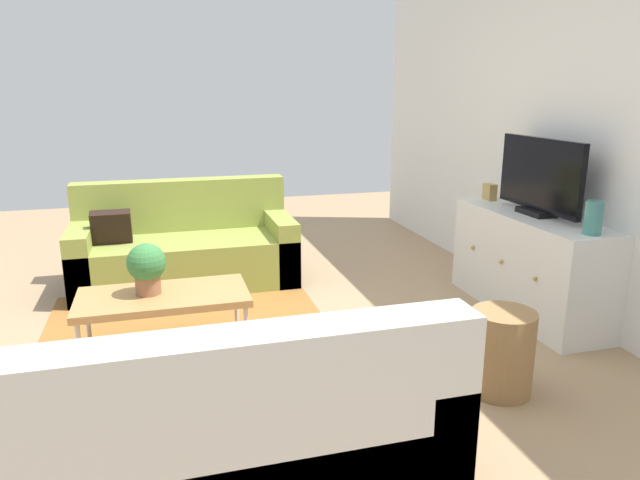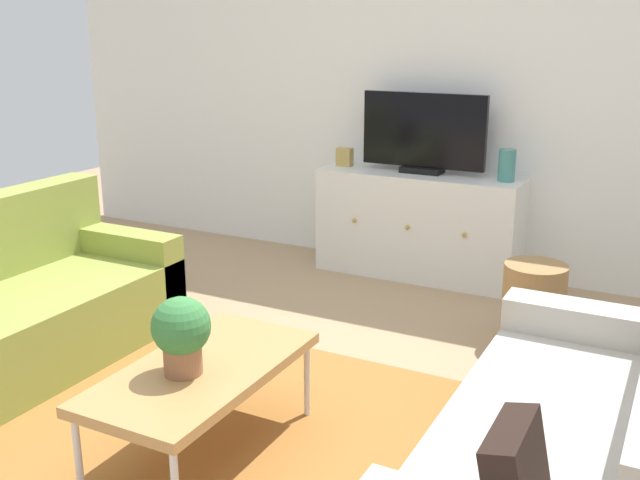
{
  "view_description": "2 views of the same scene",
  "coord_description": "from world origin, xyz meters",
  "px_view_note": "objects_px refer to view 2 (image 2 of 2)",
  "views": [
    {
      "loc": [
        3.4,
        -0.28,
        1.61
      ],
      "look_at": [
        0.0,
        0.68,
        0.67
      ],
      "focal_mm": 32.48,
      "sensor_mm": 36.0,
      "label": 1
    },
    {
      "loc": [
        1.63,
        -2.44,
        1.7
      ],
      "look_at": [
        0.0,
        0.68,
        0.67
      ],
      "focal_mm": 41.33,
      "sensor_mm": 36.0,
      "label": 2
    }
  ],
  "objects_px": {
    "flat_screen_tv": "(424,134)",
    "glass_vase": "(507,165)",
    "couch_right_side": "(591,467)",
    "tv_console": "(419,225)",
    "coffee_table": "(202,373)",
    "mantel_clock": "(345,157)",
    "potted_plant": "(181,332)",
    "wicker_basket": "(533,305)"
  },
  "relations": [
    {
      "from": "glass_vase",
      "to": "couch_right_side",
      "type": "bearing_deg",
      "value": -69.11
    },
    {
      "from": "flat_screen_tv",
      "to": "glass_vase",
      "type": "bearing_deg",
      "value": -1.98
    },
    {
      "from": "potted_plant",
      "to": "mantel_clock",
      "type": "height_order",
      "value": "mantel_clock"
    },
    {
      "from": "tv_console",
      "to": "mantel_clock",
      "type": "height_order",
      "value": "mantel_clock"
    },
    {
      "from": "couch_right_side",
      "to": "potted_plant",
      "type": "xyz_separation_m",
      "value": [
        -1.48,
        -0.27,
        0.3
      ]
    },
    {
      "from": "potted_plant",
      "to": "tv_console",
      "type": "xyz_separation_m",
      "value": [
        -0.0,
        2.65,
        -0.21
      ]
    },
    {
      "from": "potted_plant",
      "to": "mantel_clock",
      "type": "relative_size",
      "value": 2.39
    },
    {
      "from": "mantel_clock",
      "to": "wicker_basket",
      "type": "relative_size",
      "value": 0.28
    },
    {
      "from": "potted_plant",
      "to": "mantel_clock",
      "type": "bearing_deg",
      "value": 102.42
    },
    {
      "from": "couch_right_side",
      "to": "glass_vase",
      "type": "bearing_deg",
      "value": 110.89
    },
    {
      "from": "coffee_table",
      "to": "flat_screen_tv",
      "type": "distance_m",
      "value": 2.66
    },
    {
      "from": "potted_plant",
      "to": "couch_right_side",
      "type": "bearing_deg",
      "value": 10.49
    },
    {
      "from": "flat_screen_tv",
      "to": "wicker_basket",
      "type": "height_order",
      "value": "flat_screen_tv"
    },
    {
      "from": "wicker_basket",
      "to": "mantel_clock",
      "type": "bearing_deg",
      "value": 151.75
    },
    {
      "from": "mantel_clock",
      "to": "potted_plant",
      "type": "bearing_deg",
      "value": -77.58
    },
    {
      "from": "tv_console",
      "to": "potted_plant",
      "type": "bearing_deg",
      "value": -89.92
    },
    {
      "from": "potted_plant",
      "to": "mantel_clock",
      "type": "xyz_separation_m",
      "value": [
        -0.58,
        2.65,
        0.22
      ]
    },
    {
      "from": "potted_plant",
      "to": "flat_screen_tv",
      "type": "height_order",
      "value": "flat_screen_tv"
    },
    {
      "from": "couch_right_side",
      "to": "mantel_clock",
      "type": "bearing_deg",
      "value": 131.02
    },
    {
      "from": "mantel_clock",
      "to": "wicker_basket",
      "type": "bearing_deg",
      "value": -28.25
    },
    {
      "from": "glass_vase",
      "to": "wicker_basket",
      "type": "distance_m",
      "value": 1.1
    },
    {
      "from": "couch_right_side",
      "to": "wicker_basket",
      "type": "relative_size",
      "value": 3.85
    },
    {
      "from": "couch_right_side",
      "to": "coffee_table",
      "type": "height_order",
      "value": "couch_right_side"
    },
    {
      "from": "tv_console",
      "to": "glass_vase",
      "type": "distance_m",
      "value": 0.75
    },
    {
      "from": "coffee_table",
      "to": "wicker_basket",
      "type": "xyz_separation_m",
      "value": [
        0.94,
        1.73,
        -0.14
      ]
    },
    {
      "from": "couch_right_side",
      "to": "tv_console",
      "type": "bearing_deg",
      "value": 122.04
    },
    {
      "from": "tv_console",
      "to": "glass_vase",
      "type": "relative_size",
      "value": 6.73
    },
    {
      "from": "glass_vase",
      "to": "wicker_basket",
      "type": "relative_size",
      "value": 0.45
    },
    {
      "from": "tv_console",
      "to": "mantel_clock",
      "type": "distance_m",
      "value": 0.72
    },
    {
      "from": "flat_screen_tv",
      "to": "glass_vase",
      "type": "relative_size",
      "value": 4.15
    },
    {
      "from": "couch_right_side",
      "to": "glass_vase",
      "type": "height_order",
      "value": "glass_vase"
    },
    {
      "from": "couch_right_side",
      "to": "tv_console",
      "type": "distance_m",
      "value": 2.8
    },
    {
      "from": "potted_plant",
      "to": "glass_vase",
      "type": "distance_m",
      "value": 2.72
    },
    {
      "from": "potted_plant",
      "to": "coffee_table",
      "type": "bearing_deg",
      "value": 72.85
    },
    {
      "from": "flat_screen_tv",
      "to": "mantel_clock",
      "type": "height_order",
      "value": "flat_screen_tv"
    },
    {
      "from": "mantel_clock",
      "to": "flat_screen_tv",
      "type": "bearing_deg",
      "value": 1.98
    },
    {
      "from": "mantel_clock",
      "to": "coffee_table",
      "type": "bearing_deg",
      "value": -76.66
    },
    {
      "from": "potted_plant",
      "to": "flat_screen_tv",
      "type": "xyz_separation_m",
      "value": [
        -0.0,
        2.67,
        0.42
      ]
    },
    {
      "from": "couch_right_side",
      "to": "tv_console",
      "type": "height_order",
      "value": "couch_right_side"
    },
    {
      "from": "flat_screen_tv",
      "to": "mantel_clock",
      "type": "bearing_deg",
      "value": -178.02
    },
    {
      "from": "couch_right_side",
      "to": "mantel_clock",
      "type": "relative_size",
      "value": 13.66
    },
    {
      "from": "flat_screen_tv",
      "to": "tv_console",
      "type": "bearing_deg",
      "value": -90.0
    }
  ]
}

